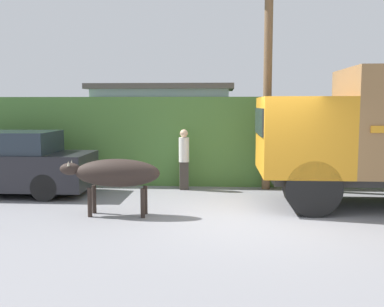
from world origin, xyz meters
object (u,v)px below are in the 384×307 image
(parked_suv, at_px, (2,164))
(utility_pole, at_px, (268,76))
(pedestrian_on_hill, at_px, (184,156))
(brown_cow, at_px, (115,174))

(parked_suv, height_order, utility_pole, utility_pole)
(pedestrian_on_hill, bearing_deg, brown_cow, 58.86)
(brown_cow, xyz_separation_m, pedestrian_on_hill, (1.18, 2.97, 0.04))
(parked_suv, bearing_deg, brown_cow, -33.39)
(parked_suv, distance_m, utility_pole, 7.32)
(brown_cow, bearing_deg, utility_pole, 44.98)
(brown_cow, height_order, utility_pole, utility_pole)
(utility_pole, bearing_deg, pedestrian_on_hill, -173.70)
(brown_cow, height_order, pedestrian_on_hill, pedestrian_on_hill)
(pedestrian_on_hill, bearing_deg, utility_pole, 176.74)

